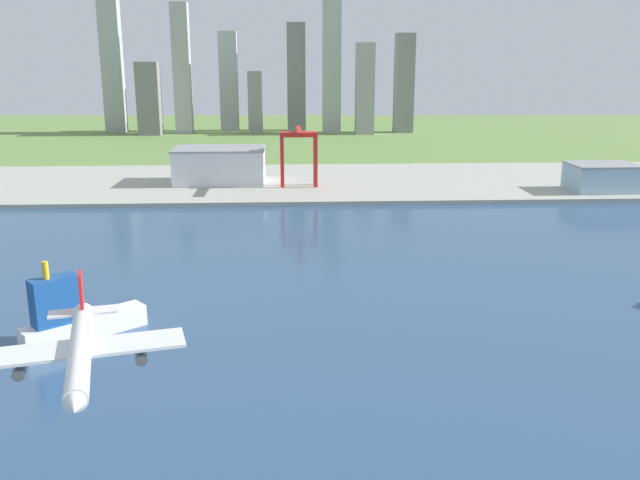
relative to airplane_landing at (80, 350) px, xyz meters
The scene contains 9 objects.
ground_plane 155.16m from the airplane_landing, 76.81° to the left, with size 2400.00×2400.00×0.00m, color olive.
water_bay 99.98m from the airplane_landing, 68.42° to the left, with size 840.00×360.00×0.15m, color #2D4C70.
industrial_pier 340.68m from the airplane_landing, 84.16° to the left, with size 840.00×140.00×2.50m, color #A5A79A.
airplane_landing is the anchor object (origin of this frame).
ferry_boat 94.91m from the airplane_landing, 108.68° to the left, with size 31.89×27.84×24.49m.
port_crane_red 316.49m from the airplane_landing, 82.90° to the left, with size 22.69×42.88×35.89m.
warehouse_main 333.46m from the airplane_landing, 91.80° to the left, with size 56.83×38.52×21.91m.
warehouse_annex 366.10m from the airplane_landing, 53.26° to the left, with size 38.46×29.59×15.99m.
distant_skyline 670.56m from the airplane_landing, 90.21° to the left, with size 340.32×64.05×159.74m.
Camera 1 is at (-2.84, 55.66, 76.98)m, focal length 38.14 mm.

